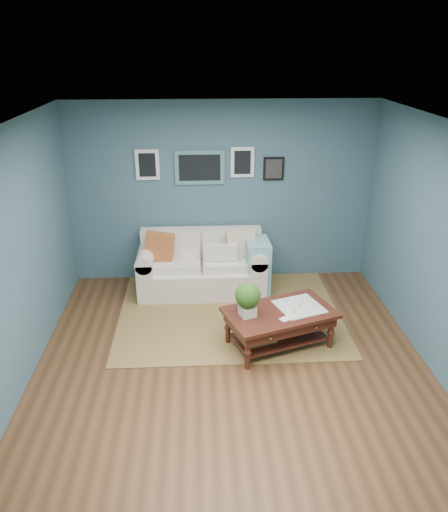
{
  "coord_description": "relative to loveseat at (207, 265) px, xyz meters",
  "views": [
    {
      "loc": [
        -0.35,
        -4.66,
        3.45
      ],
      "look_at": [
        -0.04,
        1.0,
        0.98
      ],
      "focal_mm": 35.0,
      "sensor_mm": 36.0,
      "label": 1
    }
  ],
  "objects": [
    {
      "name": "coffee_table",
      "position": [
        0.76,
        -1.56,
        0.0
      ],
      "size": [
        1.45,
        1.12,
        0.89
      ],
      "rotation": [
        0.0,
        0.0,
        0.34
      ],
      "color": "#351511",
      "rests_on": "ground"
    },
    {
      "name": "room_shell",
      "position": [
        0.23,
        -1.97,
        0.96
      ],
      "size": [
        5.0,
        5.02,
        2.7
      ],
      "color": "brown",
      "rests_on": "ground"
    },
    {
      "name": "loveseat",
      "position": [
        0.0,
        0.0,
        0.0
      ],
      "size": [
        1.89,
        0.86,
        0.97
      ],
      "color": "white",
      "rests_on": "ground"
    },
    {
      "name": "area_rug",
      "position": [
        0.28,
        -0.74,
        -0.39
      ],
      "size": [
        2.98,
        2.39,
        0.01
      ],
      "primitive_type": "cube",
      "color": "brown",
      "rests_on": "ground"
    }
  ]
}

